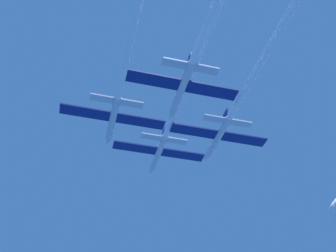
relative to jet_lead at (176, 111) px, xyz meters
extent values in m
cylinder|color=silver|center=(0.00, 11.80, -0.03)|extent=(1.13, 10.27, 1.13)
cone|color=silver|center=(0.00, 18.06, -0.03)|extent=(1.11, 2.26, 1.11)
ellipsoid|color=black|center=(0.00, 14.06, 0.45)|extent=(0.79, 2.05, 0.56)
cube|color=navy|center=(-4.47, 11.28, -0.03)|extent=(7.80, 2.26, 0.25)
cube|color=navy|center=(4.47, 11.28, -0.03)|extent=(7.80, 2.26, 0.25)
cube|color=navy|center=(0.00, 7.69, 1.36)|extent=(0.30, 1.85, 1.64)
cube|color=silver|center=(-2.32, 7.48, -0.03)|extent=(3.51, 1.36, 0.25)
cube|color=silver|center=(2.32, 7.48, -0.03)|extent=(3.51, 1.36, 0.25)
cylinder|color=white|center=(0.00, -9.92, -0.03)|extent=(1.02, 33.16, 1.02)
cylinder|color=silver|center=(-9.49, 3.52, -0.82)|extent=(1.13, 10.27, 1.13)
cone|color=silver|center=(-9.49, 9.79, -0.82)|extent=(1.11, 2.26, 1.11)
ellipsoid|color=black|center=(-9.49, 5.78, -0.34)|extent=(0.79, 2.05, 0.56)
cube|color=navy|center=(-13.95, 3.01, -0.82)|extent=(7.80, 2.26, 0.25)
cube|color=navy|center=(-5.02, 3.01, -0.82)|extent=(7.80, 2.26, 0.25)
cube|color=navy|center=(-9.49, -0.58, 0.57)|extent=(0.30, 1.85, 1.64)
cube|color=silver|center=(-11.81, -0.79, -0.82)|extent=(3.51, 1.36, 0.25)
cube|color=silver|center=(-7.17, -0.79, -0.82)|extent=(3.51, 1.36, 0.25)
cylinder|color=silver|center=(8.54, 3.77, -0.78)|extent=(1.13, 10.27, 1.13)
cone|color=silver|center=(8.54, 10.04, -0.78)|extent=(1.11, 2.26, 1.11)
ellipsoid|color=black|center=(8.54, 6.03, -0.30)|extent=(0.79, 2.05, 0.56)
cube|color=navy|center=(4.07, 3.26, -0.78)|extent=(7.80, 2.26, 0.25)
cube|color=navy|center=(13.00, 3.26, -0.78)|extent=(7.80, 2.26, 0.25)
cube|color=navy|center=(8.54, -0.33, 0.61)|extent=(0.30, 1.85, 1.64)
cube|color=silver|center=(6.22, -0.54, -0.78)|extent=(3.51, 1.36, 0.25)
cube|color=silver|center=(10.86, -0.54, -0.78)|extent=(3.51, 1.36, 0.25)
cylinder|color=white|center=(8.54, -21.19, -0.78)|extent=(1.02, 39.65, 1.02)
cylinder|color=silver|center=(-0.59, -5.73, -0.58)|extent=(1.13, 10.27, 1.13)
cone|color=silver|center=(-0.59, 0.53, -0.58)|extent=(1.11, 2.26, 1.11)
ellipsoid|color=black|center=(-0.59, -3.47, -0.10)|extent=(0.79, 2.05, 0.56)
cube|color=navy|center=(-5.05, -6.24, -0.58)|extent=(7.80, 2.26, 0.25)
cube|color=navy|center=(3.88, -6.24, -0.58)|extent=(7.80, 2.26, 0.25)
cube|color=navy|center=(-0.59, -9.84, 0.81)|extent=(0.30, 1.85, 1.64)
cube|color=silver|center=(-2.91, -10.04, -0.58)|extent=(3.51, 1.36, 0.25)
cube|color=silver|center=(1.74, -10.04, -0.58)|extent=(3.51, 1.36, 0.25)
camera|label=1|loc=(-12.73, -44.61, -41.76)|focal=41.81mm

